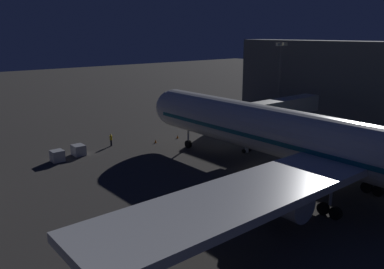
% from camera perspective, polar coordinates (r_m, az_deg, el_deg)
% --- Properties ---
extents(ground_plane, '(320.00, 320.00, 0.00)m').
position_cam_1_polar(ground_plane, '(49.32, 10.35, -5.68)').
color(ground_plane, '#383533').
extents(airliner_at_gate, '(57.75, 65.47, 18.73)m').
position_cam_1_polar(airliner_at_gate, '(41.70, 22.65, -2.31)').
color(airliner_at_gate, silver).
rests_on(airliner_at_gate, ground_plane).
extents(jet_bridge, '(18.35, 3.40, 7.23)m').
position_cam_1_polar(jet_bridge, '(59.96, 11.37, 3.54)').
color(jet_bridge, '#9E9E99').
rests_on(jet_bridge, ground_plane).
extents(apron_floodlight_mast, '(2.90, 0.50, 15.10)m').
position_cam_1_polar(apron_floodlight_mast, '(77.93, 12.68, 8.39)').
color(apron_floodlight_mast, '#59595E').
rests_on(apron_floodlight_mast, ground_plane).
extents(baggage_container_mid_row, '(1.58, 1.87, 1.48)m').
position_cam_1_polar(baggage_container_mid_row, '(57.94, -16.19, -2.19)').
color(baggage_container_mid_row, '#B7BABF').
rests_on(baggage_container_mid_row, ground_plane).
extents(baggage_container_far_row, '(1.61, 1.61, 1.54)m').
position_cam_1_polar(baggage_container_far_row, '(55.99, -19.01, -2.96)').
color(baggage_container_far_row, '#B7BABF').
rests_on(baggage_container_far_row, ground_plane).
extents(ground_crew_by_belt_loader, '(0.40, 0.40, 1.91)m').
position_cam_1_polar(ground_crew_by_belt_loader, '(61.32, -11.70, -0.68)').
color(ground_crew_by_belt_loader, black).
rests_on(ground_crew_by_belt_loader, ground_plane).
extents(traffic_cone_nose_port, '(0.36, 0.36, 0.55)m').
position_cam_1_polar(traffic_cone_nose_port, '(64.65, -2.11, -0.31)').
color(traffic_cone_nose_port, orange).
rests_on(traffic_cone_nose_port, ground_plane).
extents(traffic_cone_nose_starboard, '(0.36, 0.36, 0.55)m').
position_cam_1_polar(traffic_cone_nose_starboard, '(62.16, -5.33, -0.97)').
color(traffic_cone_nose_starboard, orange).
rests_on(traffic_cone_nose_starboard, ground_plane).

